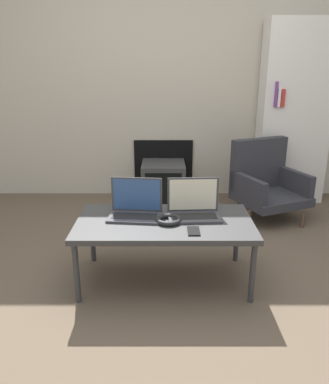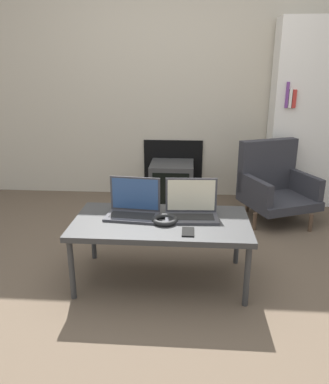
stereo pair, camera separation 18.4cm
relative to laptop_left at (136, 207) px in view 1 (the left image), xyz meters
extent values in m
plane|color=brown|center=(0.19, -0.21, -0.50)|extent=(14.00, 14.00, 0.00)
cube|color=#B7AD99|center=(0.19, 1.79, 0.80)|extent=(7.00, 0.06, 2.60)
cube|color=black|center=(0.18, 1.75, -0.19)|extent=(0.65, 0.03, 0.62)
cube|color=#333333|center=(0.19, -0.07, -0.08)|extent=(1.15, 0.60, 0.04)
cylinder|color=#333333|center=(-0.34, -0.34, -0.30)|extent=(0.04, 0.04, 0.40)
cylinder|color=#333333|center=(0.73, -0.34, -0.30)|extent=(0.04, 0.04, 0.40)
cylinder|color=#333333|center=(-0.34, 0.19, -0.30)|extent=(0.04, 0.04, 0.40)
cylinder|color=#333333|center=(0.73, 0.19, -0.30)|extent=(0.04, 0.04, 0.40)
cube|color=#38383D|center=(0.00, -0.04, -0.05)|extent=(0.36, 0.24, 0.02)
cube|color=black|center=(0.00, -0.04, -0.04)|extent=(0.30, 0.14, 0.00)
cube|color=#38383D|center=(0.01, 0.06, 0.07)|extent=(0.34, 0.04, 0.24)
cube|color=#2D4C7F|center=(0.01, 0.05, 0.07)|extent=(0.32, 0.03, 0.21)
cube|color=#38383D|center=(0.39, -0.04, -0.05)|extent=(0.35, 0.22, 0.02)
cube|color=black|center=(0.39, -0.04, -0.04)|extent=(0.30, 0.13, 0.00)
cube|color=#38383D|center=(0.39, 0.06, 0.07)|extent=(0.34, 0.03, 0.24)
cube|color=beige|center=(0.39, 0.05, 0.07)|extent=(0.32, 0.02, 0.21)
torus|color=black|center=(0.22, -0.10, -0.05)|extent=(0.17, 0.17, 0.03)
cube|color=black|center=(0.37, -0.25, -0.06)|extent=(0.07, 0.13, 0.01)
cube|color=#383838|center=(0.18, 1.51, -0.29)|extent=(0.45, 0.46, 0.42)
cube|color=black|center=(0.18, 1.28, -0.29)|extent=(0.37, 0.01, 0.33)
cube|color=#2D2D33|center=(1.20, 1.03, -0.30)|extent=(0.76, 0.74, 0.08)
cube|color=#2D2D33|center=(1.11, 1.23, -0.01)|extent=(0.58, 0.32, 0.49)
cube|color=#2D2D33|center=(0.96, 0.92, -0.16)|extent=(0.25, 0.48, 0.20)
cube|color=#2D2D33|center=(1.44, 1.13, -0.16)|extent=(0.25, 0.48, 0.20)
cylinder|color=#4C3828|center=(0.96, 0.80, -0.42)|extent=(0.04, 0.04, 0.16)
cylinder|color=#4C3828|center=(1.44, 0.80, -0.42)|extent=(0.04, 0.04, 0.16)
cylinder|color=#4C3828|center=(0.96, 1.25, -0.42)|extent=(0.04, 0.04, 0.16)
cylinder|color=#4C3828|center=(1.44, 1.25, -0.42)|extent=(0.04, 0.04, 0.16)
cube|color=silver|center=(1.53, 1.59, 0.42)|extent=(0.70, 0.30, 1.84)
cube|color=#6B387F|center=(1.28, 1.43, 0.63)|extent=(0.03, 0.02, 0.24)
cube|color=silver|center=(1.31, 1.43, 0.60)|extent=(0.03, 0.02, 0.18)
cube|color=#B22D28|center=(1.35, 1.43, 0.60)|extent=(0.03, 0.02, 0.17)
camera|label=1|loc=(0.19, -2.33, 0.89)|focal=35.00mm
camera|label=2|loc=(0.37, -2.32, 0.89)|focal=35.00mm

